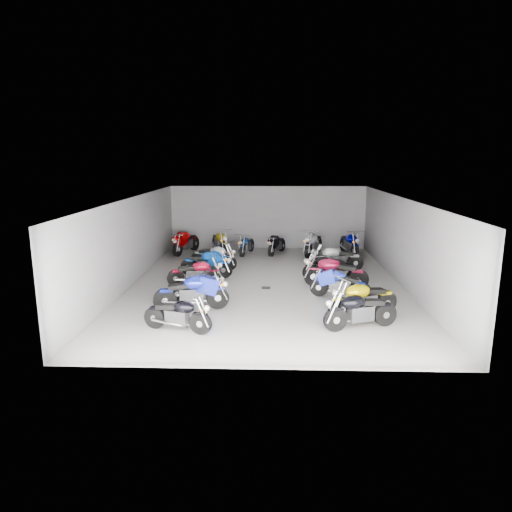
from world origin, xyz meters
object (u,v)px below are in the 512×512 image
(motorcycle_back_d, at_px, (277,244))
(motorcycle_back_f, at_px, (350,243))
(motorcycle_left_d, at_px, (196,273))
(motorcycle_left_f, at_px, (214,257))
(motorcycle_left_e, at_px, (207,264))
(motorcycle_right_c, at_px, (339,284))
(motorcycle_left_c, at_px, (198,288))
(motorcycle_right_e, at_px, (327,267))
(motorcycle_right_a, at_px, (360,310))
(motorcycle_back_a, at_px, (186,242))
(motorcycle_left_b, at_px, (192,293))
(motorcycle_right_d, at_px, (335,272))
(motorcycle_left_a, at_px, (178,314))
(motorcycle_back_c, at_px, (247,245))
(drain_grate, at_px, (266,288))
(motorcycle_right_f, at_px, (336,258))
(motorcycle_right_b, at_px, (363,299))
(motorcycle_back_e, at_px, (313,243))
(motorcycle_back_b, at_px, (220,242))

(motorcycle_back_d, height_order, motorcycle_back_f, motorcycle_back_f)
(motorcycle_left_d, xyz_separation_m, motorcycle_left_f, (0.33, 2.69, 0.03))
(motorcycle_left_e, xyz_separation_m, motorcycle_right_c, (4.83, -2.70, -0.03))
(motorcycle_left_c, bearing_deg, motorcycle_right_e, 109.39)
(motorcycle_right_a, distance_m, motorcycle_right_c, 2.76)
(motorcycle_left_f, distance_m, motorcycle_right_c, 6.18)
(motorcycle_right_c, height_order, motorcycle_back_a, motorcycle_back_a)
(motorcycle_left_b, distance_m, motorcycle_left_d, 2.69)
(motorcycle_right_d, relative_size, motorcycle_back_d, 1.21)
(motorcycle_back_a, bearing_deg, motorcycle_right_d, 158.21)
(motorcycle_back_d, relative_size, motorcycle_back_f, 0.82)
(motorcycle_right_a, xyz_separation_m, motorcycle_back_a, (-6.64, 9.85, 0.04))
(motorcycle_back_d, bearing_deg, motorcycle_right_d, 131.80)
(motorcycle_left_a, relative_size, motorcycle_back_c, 1.02)
(motorcycle_left_c, distance_m, motorcycle_back_d, 7.97)
(drain_grate, relative_size, motorcycle_back_d, 0.17)
(motorcycle_left_a, xyz_separation_m, motorcycle_left_d, (-0.23, 4.45, 0.01))
(drain_grate, xyz_separation_m, motorcycle_back_d, (0.45, 5.95, 0.47))
(motorcycle_back_f, bearing_deg, motorcycle_back_c, -9.70)
(motorcycle_back_c, bearing_deg, motorcycle_right_f, 156.00)
(motorcycle_left_b, xyz_separation_m, motorcycle_right_d, (4.75, 2.65, 0.00))
(motorcycle_right_b, bearing_deg, motorcycle_right_d, -16.82)
(motorcycle_right_f, bearing_deg, motorcycle_back_e, 6.90)
(motorcycle_right_d, bearing_deg, motorcycle_right_a, -163.36)
(motorcycle_right_f, relative_size, motorcycle_back_a, 0.99)
(motorcycle_left_f, height_order, motorcycle_right_d, motorcycle_right_d)
(motorcycle_right_e, bearing_deg, drain_grate, 105.12)
(motorcycle_right_a, bearing_deg, motorcycle_right_c, -14.79)
(drain_grate, xyz_separation_m, motorcycle_left_e, (-2.37, 1.54, 0.52))
(drain_grate, distance_m, motorcycle_right_d, 2.57)
(motorcycle_left_c, distance_m, motorcycle_back_b, 7.64)
(motorcycle_left_b, relative_size, motorcycle_left_e, 1.08)
(motorcycle_left_f, bearing_deg, drain_grate, 62.43)
(motorcycle_back_f, bearing_deg, motorcycle_left_b, 43.10)
(motorcycle_right_f, bearing_deg, motorcycle_right_c, 168.56)
(motorcycle_right_c, distance_m, motorcycle_right_d, 1.31)
(motorcycle_left_a, distance_m, motorcycle_right_c, 5.73)
(motorcycle_left_e, height_order, motorcycle_right_a, same)
(motorcycle_back_b, bearing_deg, motorcycle_right_d, 108.37)
(motorcycle_left_b, height_order, motorcycle_left_e, motorcycle_left_b)
(motorcycle_right_a, xyz_separation_m, motorcycle_back_b, (-4.99, 10.01, 0.03))
(motorcycle_back_c, distance_m, motorcycle_back_d, 1.47)
(motorcycle_right_b, distance_m, motorcycle_right_e, 4.28)
(motorcycle_left_b, height_order, motorcycle_back_b, motorcycle_left_b)
(motorcycle_left_c, xyz_separation_m, motorcycle_back_d, (2.68, 7.50, 0.03))
(motorcycle_back_a, xyz_separation_m, motorcycle_back_f, (7.99, -0.05, -0.00))
(motorcycle_right_d, bearing_deg, motorcycle_right_b, -157.70)
(motorcycle_right_f, height_order, motorcycle_back_f, motorcycle_back_f)
(motorcycle_left_a, bearing_deg, motorcycle_back_a, -153.31)
(motorcycle_left_b, bearing_deg, motorcycle_right_a, 61.64)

